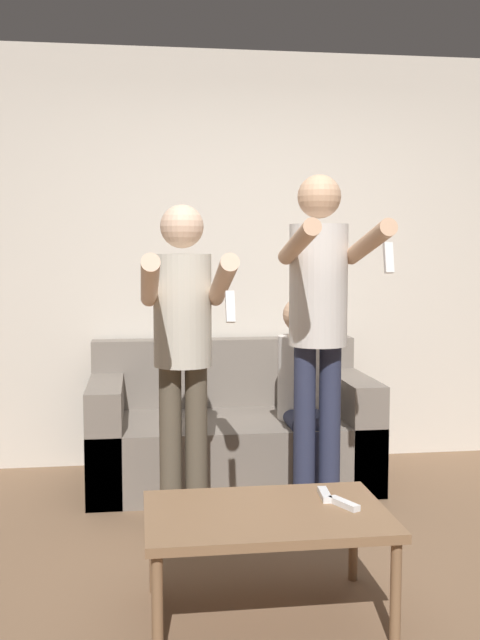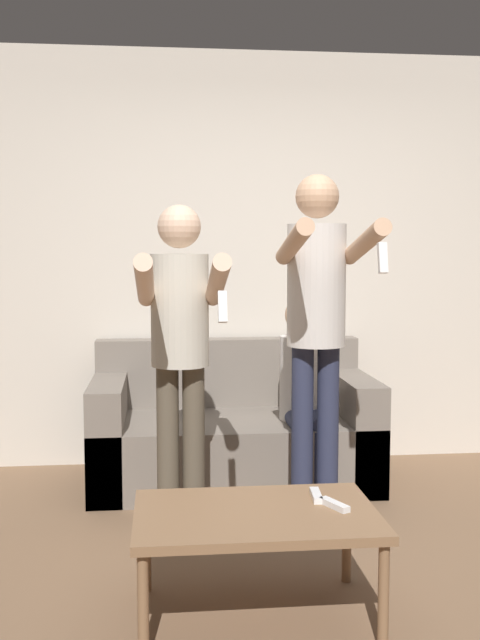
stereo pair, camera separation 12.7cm
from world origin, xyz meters
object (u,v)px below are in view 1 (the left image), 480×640
coffee_table (266,521)px  remote_near (344,504)px  person_standing_left (183,335)px  couch (230,435)px  remote_far (325,495)px  person_standing_right (319,312)px  person_seated (302,386)px

coffee_table → remote_near: size_ratio=6.16×
person_standing_left → coffee_table: size_ratio=1.76×
couch → person_standing_left: bearing=-110.8°
coffee_table → remote_near: (0.31, 0.01, 0.05)m
couch → remote_far: 1.63m
person_standing_left → coffee_table: 1.09m
coffee_table → remote_far: bearing=25.1°
person_standing_right → remote_near: person_standing_right is taller
person_seated → remote_far: person_seated is taller
person_standing_right → person_seated: size_ratio=1.57×
person_standing_left → coffee_table: bearing=-72.7°
couch → person_seated: (0.40, -0.21, 0.33)m
person_seated → person_standing_right: bearing=-95.8°
couch → person_standing_right: 1.25m
couch → person_standing_right: person_standing_right is taller
person_seated → coffee_table: size_ratio=1.22×
person_standing_right → remote_far: bearing=-101.7°
couch → person_standing_left: size_ratio=1.04×
person_seated → remote_far: size_ratio=7.45×
person_standing_right → remote_far: 1.01m
coffee_table → remote_far: (0.26, 0.12, 0.05)m
person_standing_right → couch: bearing=110.9°
person_standing_left → person_seated: 1.08m
couch → remote_far: couch is taller
remote_near → person_standing_right: bearing=83.1°
remote_near → coffee_table: bearing=-178.8°
couch → person_standing_right: size_ratio=0.95×
remote_far → person_standing_left: bearing=125.8°
person_standing_left → person_standing_right: 0.68m
person_standing_left → coffee_table: (0.26, -0.85, -0.63)m
remote_near → person_standing_left: bearing=124.2°
person_standing_right → coffee_table: (-0.41, -0.85, -0.73)m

